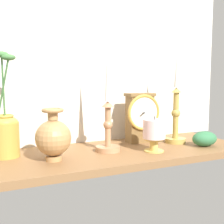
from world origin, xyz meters
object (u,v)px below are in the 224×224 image
(brass_vase_bulbous, at_px, (53,137))
(pillar_candle_front, at_px, (154,132))
(candlestick_tall_center, at_px, (108,117))
(mantel_clock, at_px, (141,116))
(brass_vase_jar, at_px, (5,132))
(candlestick_tall_left, at_px, (176,112))

(brass_vase_bulbous, bearing_deg, pillar_candle_front, -5.05)
(candlestick_tall_center, relative_size, brass_vase_bulbous, 2.29)
(mantel_clock, relative_size, brass_vase_jar, 0.58)
(brass_vase_bulbous, bearing_deg, candlestick_tall_left, 6.41)
(brass_vase_jar, bearing_deg, pillar_candle_front, -15.86)
(mantel_clock, height_order, candlestick_tall_center, candlestick_tall_center)
(brass_vase_bulbous, xyz_separation_m, pillar_candle_front, (0.35, -0.03, -0.01))
(candlestick_tall_left, distance_m, brass_vase_bulbous, 0.51)
(mantel_clock, xyz_separation_m, brass_vase_jar, (-0.51, -0.01, -0.02))
(mantel_clock, height_order, candlestick_tall_left, candlestick_tall_left)
(candlestick_tall_center, distance_m, brass_vase_jar, 0.35)
(brass_vase_jar, height_order, pillar_candle_front, brass_vase_jar)
(brass_vase_bulbous, bearing_deg, mantel_clock, 17.21)
(mantel_clock, bearing_deg, candlestick_tall_left, -25.48)
(candlestick_tall_left, distance_m, brass_vase_jar, 0.65)
(mantel_clock, bearing_deg, candlestick_tall_center, -156.02)
(mantel_clock, relative_size, candlestick_tall_center, 0.53)
(candlestick_tall_center, relative_size, pillar_candle_front, 3.01)
(mantel_clock, xyz_separation_m, candlestick_tall_center, (-0.18, -0.08, 0.02))
(mantel_clock, bearing_deg, pillar_candle_front, -101.38)
(candlestick_tall_left, xyz_separation_m, brass_vase_jar, (-0.64, 0.05, -0.04))
(brass_vase_jar, bearing_deg, candlestick_tall_center, -11.39)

